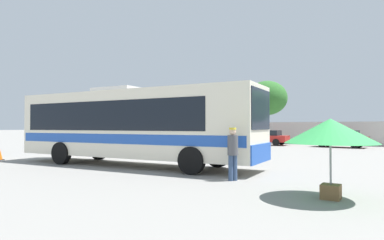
# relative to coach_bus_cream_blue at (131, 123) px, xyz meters

# --- Properties ---
(ground_plane) EXTENTS (300.00, 300.00, 0.00)m
(ground_plane) POSITION_rel_coach_bus_cream_blue_xyz_m (0.18, 10.06, -1.92)
(ground_plane) COLOR gray
(perimeter_wall) EXTENTS (80.00, 0.30, 2.22)m
(perimeter_wall) POSITION_rel_coach_bus_cream_blue_xyz_m (0.18, 22.25, -0.81)
(perimeter_wall) COLOR beige
(perimeter_wall) RESTS_ON ground_plane
(coach_bus_cream_blue) EXTENTS (12.11, 3.45, 3.59)m
(coach_bus_cream_blue) POSITION_rel_coach_bus_cream_blue_xyz_m (0.00, 0.00, 0.00)
(coach_bus_cream_blue) COLOR silver
(coach_bus_cream_blue) RESTS_ON ground_plane
(attendant_by_bus_door) EXTENTS (0.49, 0.49, 1.75)m
(attendant_by_bus_door) POSITION_rel_coach_bus_cream_blue_xyz_m (5.77, -1.33, -0.92)
(attendant_by_bus_door) COLOR #33476B
(attendant_by_bus_door) RESTS_ON ground_plane
(vendor_umbrella_secondary_green) EXTENTS (2.21, 2.21, 1.98)m
(vendor_umbrella_secondary_green) POSITION_rel_coach_bus_cream_blue_xyz_m (8.96, -2.49, -0.28)
(vendor_umbrella_secondary_green) COLOR gray
(vendor_umbrella_secondary_green) RESTS_ON ground_plane
(parked_car_leftmost_white) EXTENTS (4.26, 2.06, 1.53)m
(parked_car_leftmost_white) POSITION_rel_coach_bus_cream_blue_xyz_m (-12.69, 18.95, -1.11)
(parked_car_leftmost_white) COLOR silver
(parked_car_leftmost_white) RESTS_ON ground_plane
(parked_car_second_silver) EXTENTS (4.49, 2.06, 1.45)m
(parked_car_second_silver) POSITION_rel_coach_bus_cream_blue_xyz_m (-7.46, 17.99, -1.14)
(parked_car_second_silver) COLOR #B7BABF
(parked_car_second_silver) RESTS_ON ground_plane
(parked_car_third_red) EXTENTS (4.31, 2.06, 1.41)m
(parked_car_third_red) POSITION_rel_coach_bus_cream_blue_xyz_m (-0.33, 18.90, -1.16)
(parked_car_third_red) COLOR red
(parked_car_third_red) RESTS_ON ground_plane
(parked_car_rightmost_maroon) EXTENTS (4.27, 2.27, 1.45)m
(parked_car_rightmost_maroon) POSITION_rel_coach_bus_cream_blue_xyz_m (6.30, 18.95, -1.14)
(parked_car_rightmost_maroon) COLOR maroon
(parked_car_rightmost_maroon) RESTS_ON ground_plane
(roadside_tree_left) EXTENTS (4.21, 4.21, 6.34)m
(roadside_tree_left) POSITION_rel_coach_bus_cream_blue_xyz_m (-12.65, 27.86, 2.62)
(roadside_tree_left) COLOR brown
(roadside_tree_left) RESTS_ON ground_plane
(roadside_tree_midleft) EXTENTS (4.91, 4.91, 7.32)m
(roadside_tree_midleft) POSITION_rel_coach_bus_cream_blue_xyz_m (-3.10, 27.12, 3.30)
(roadside_tree_midleft) COLOR brown
(roadside_tree_midleft) RESTS_ON ground_plane
(traffic_cone_on_apron) EXTENTS (0.36, 0.36, 0.64)m
(traffic_cone_on_apron) POSITION_rel_coach_bus_cream_blue_xyz_m (-7.35, -2.07, -1.61)
(traffic_cone_on_apron) COLOR black
(traffic_cone_on_apron) RESTS_ON ground_plane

